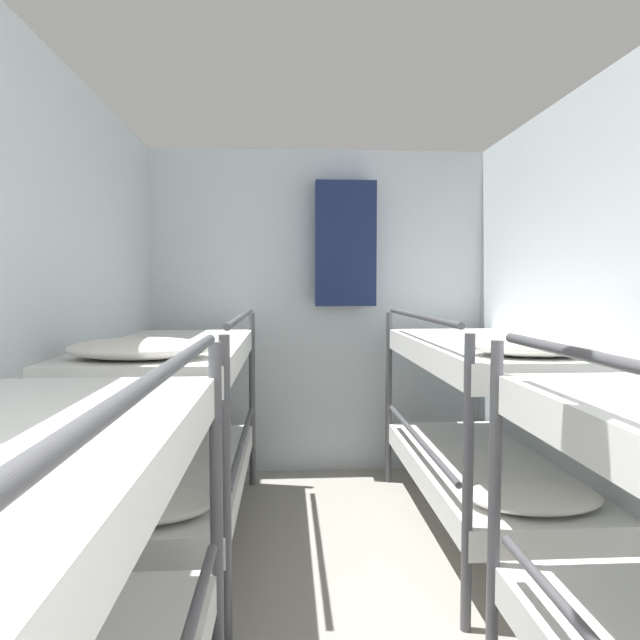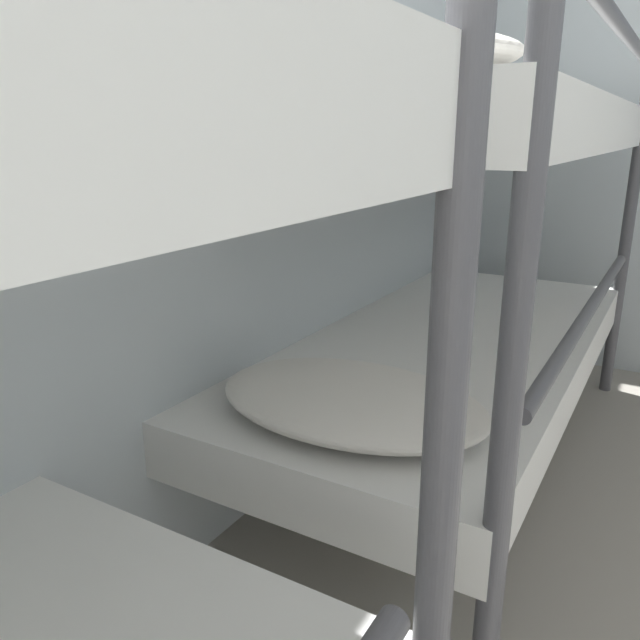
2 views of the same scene
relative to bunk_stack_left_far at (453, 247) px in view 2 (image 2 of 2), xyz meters
name	(u,v)px [view 2 (image 2 of 2)]	position (x,y,z in m)	size (l,w,h in m)	color
bunk_stack_left_far	(453,247)	(0.00, 0.00, 0.00)	(0.77, 1.82, 1.26)	#4C4C51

